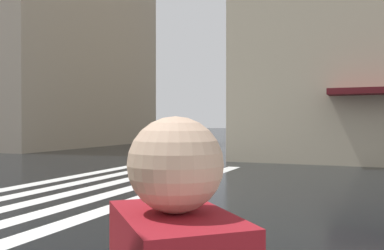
# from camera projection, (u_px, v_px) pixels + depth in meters

# --- Properties ---
(ground_plane) EXTENTS (220.00, 220.00, 0.00)m
(ground_plane) POSITION_uv_depth(u_px,v_px,m) (46.00, 224.00, 7.56)
(ground_plane) COLOR black
(zebra_crossing) EXTENTS (13.00, 4.50, 0.01)m
(zebra_crossing) POSITION_uv_depth(u_px,v_px,m) (98.00, 187.00, 11.91)
(zebra_crossing) COLOR silver
(zebra_crossing) RESTS_ON ground_plane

